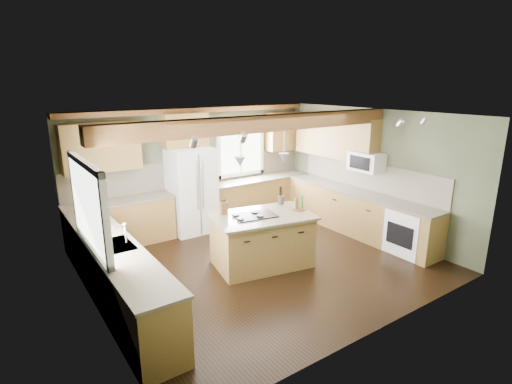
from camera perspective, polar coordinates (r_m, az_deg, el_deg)
floor at (r=7.24m, az=0.77°, el=-10.01°), size 5.60×5.60×0.00m
ceiling at (r=6.56m, az=0.85°, el=10.95°), size 5.60×5.60×0.00m
wall_back at (r=8.88m, az=-8.62°, el=3.51°), size 5.60×0.00×5.60m
wall_left at (r=5.71m, az=-22.80°, el=-4.35°), size 0.00×5.00×5.00m
wall_right at (r=8.67m, az=16.07°, el=2.78°), size 0.00×5.00×5.00m
ceiling_beam at (r=6.52m, az=1.18°, el=9.78°), size 5.55×0.26×0.26m
soffit_trim at (r=8.62m, az=-8.65°, el=11.48°), size 5.55×0.20×0.10m
backsplash_back at (r=8.89m, az=-8.55°, el=2.93°), size 5.58×0.03×0.58m
backsplash_right at (r=8.71m, az=15.71°, el=2.25°), size 0.03×3.70×0.58m
base_cab_back_left at (r=8.23m, az=-18.68°, el=-4.35°), size 2.02×0.60×0.88m
counter_back_left at (r=8.09m, az=-18.96°, el=-1.28°), size 2.06×0.64×0.04m
base_cab_back_right at (r=9.58m, az=0.40°, el=-0.74°), size 2.62×0.60×0.88m
counter_back_right at (r=9.46m, az=0.41°, el=1.94°), size 2.66×0.64×0.04m
base_cab_left at (r=6.14m, az=-19.28°, el=-11.32°), size 0.60×3.70×0.88m
counter_left at (r=5.95m, az=-19.68°, el=-7.36°), size 0.64×3.74×0.04m
base_cab_right at (r=8.70m, az=14.14°, el=-2.92°), size 0.60×3.70×0.88m
counter_right at (r=8.57m, az=14.34°, el=0.00°), size 0.64×3.74×0.04m
upper_cab_back_left at (r=7.94m, az=-21.26°, el=5.99°), size 1.40×0.35×0.90m
upper_cab_over_fridge at (r=8.46m, az=-10.16°, el=8.69°), size 0.96×0.35×0.70m
upper_cab_right at (r=9.02m, az=11.24°, el=7.76°), size 0.35×2.20×0.90m
upper_cab_back_corner at (r=9.85m, az=3.90°, el=8.66°), size 0.90×0.35×0.90m
window_left at (r=5.69m, az=-22.97°, el=-1.80°), size 0.04×1.60×1.05m
window_back at (r=9.37m, az=-2.28°, el=5.85°), size 1.10×0.04×1.00m
sink at (r=5.95m, az=-19.68°, el=-7.31°), size 0.50×0.65×0.03m
faucet at (r=5.94m, az=-18.13°, el=-5.70°), size 0.02×0.02×0.28m
dishwasher at (r=5.05m, az=-14.89°, el=-17.27°), size 0.60×0.60×0.84m
oven at (r=7.96m, az=21.11°, el=-5.34°), size 0.60×0.72×0.84m
microwave at (r=8.42m, az=15.50°, el=4.20°), size 0.40×0.70×0.38m
pendant_left at (r=6.43m, az=-2.32°, el=4.37°), size 0.18×0.18×0.16m
pendant_right at (r=6.76m, az=4.00°, el=4.89°), size 0.18×0.18×0.16m
refrigerator at (r=8.52m, az=-9.18°, el=0.20°), size 0.90×0.74×1.80m
island at (r=7.00m, az=0.87°, el=-7.01°), size 1.75×1.26×0.88m
island_top at (r=6.84m, az=0.88°, el=-3.45°), size 1.87×1.38×0.04m
cooktop at (r=6.77m, az=-0.14°, el=-3.36°), size 0.77×0.58×0.02m
knife_block at (r=6.87m, az=-4.65°, el=-2.31°), size 0.14×0.11×0.21m
utensil_crock at (r=7.43m, az=3.57°, el=-1.14°), size 0.15×0.15×0.15m
bottle_tray at (r=7.13m, az=6.15°, el=-1.56°), size 0.33×0.33×0.24m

